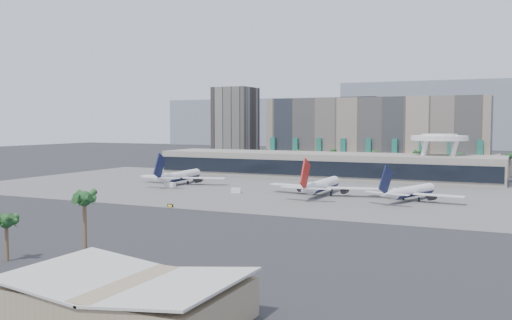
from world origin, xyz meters
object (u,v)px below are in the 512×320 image
at_px(airliner_left, 180,176).
at_px(service_vehicle_b, 236,191).
at_px(airliner_centre, 322,185).
at_px(service_vehicle_a, 170,185).
at_px(taxiway_sign, 170,206).
at_px(airliner_right, 410,191).

bearing_deg(airliner_left, service_vehicle_b, -29.80).
height_order(airliner_centre, service_vehicle_b, airliner_centre).
height_order(airliner_left, service_vehicle_a, airliner_left).
distance_m(airliner_centre, service_vehicle_a, 66.03).
bearing_deg(airliner_left, service_vehicle_a, -81.67).
height_order(airliner_centre, taxiway_sign, airliner_centre).
bearing_deg(taxiway_sign, airliner_left, 129.45).
relative_size(airliner_centre, airliner_right, 1.18).
xyz_separation_m(airliner_centre, service_vehicle_b, (-32.36, -6.90, -2.87)).
height_order(service_vehicle_a, service_vehicle_b, service_vehicle_a).
bearing_deg(service_vehicle_a, airliner_right, -1.97).
distance_m(airliner_left, service_vehicle_b, 40.43).
bearing_deg(airliner_right, service_vehicle_b, -156.07).
height_order(airliner_left, airliner_centre, airliner_centre).
xyz_separation_m(airliner_right, service_vehicle_b, (-65.05, -5.70, -2.40)).
distance_m(airliner_left, airliner_centre, 69.58).
bearing_deg(service_vehicle_b, service_vehicle_a, 156.13).
xyz_separation_m(airliner_right, service_vehicle_a, (-98.63, -1.05, -2.27)).
xyz_separation_m(airliner_left, airliner_right, (101.49, -11.60, -0.35)).
bearing_deg(airliner_left, taxiway_sign, -64.50).
relative_size(airliner_left, service_vehicle_b, 11.30).
relative_size(airliner_centre, taxiway_sign, 18.31).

